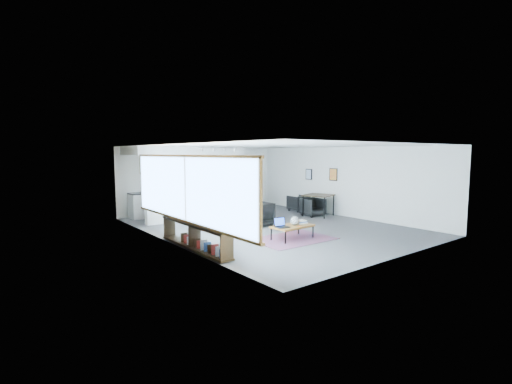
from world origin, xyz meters
TOP-DOWN VIEW (x-y plane):
  - room at (0.00, 0.00)m, footprint 7.02×9.02m
  - window at (-3.46, -0.90)m, footprint 0.10×5.95m
  - console at (-3.30, -1.05)m, footprint 0.35×3.00m
  - kitchenette at (-1.20, 3.71)m, footprint 4.20×1.96m
  - doorway at (2.30, 4.42)m, footprint 1.10×0.12m
  - track_light at (-0.59, 2.20)m, footprint 1.60×0.07m
  - wall_art_lower at (3.47, 0.40)m, footprint 0.03×0.38m
  - wall_art_upper at (3.47, 1.70)m, footprint 0.03×0.34m
  - kilim_rug at (-0.66, -1.71)m, footprint 2.24×1.55m
  - coffee_table at (-0.66, -1.71)m, footprint 1.21×0.69m
  - laptop at (-1.06, -1.68)m, footprint 0.38×0.32m
  - ceramic_pot at (-0.60, -1.73)m, footprint 0.25×0.25m
  - book_stack at (-0.28, -1.65)m, footprint 0.34×0.29m
  - coaster at (-0.62, -1.92)m, footprint 0.11×0.11m
  - armchair_left at (-1.52, 0.77)m, footprint 0.85×0.82m
  - armchair_right at (-0.20, 0.44)m, footprint 0.86×0.81m
  - floor_lamp at (-0.58, 0.68)m, footprint 0.58×0.58m
  - dining_table at (2.74, 0.47)m, footprint 1.22×1.22m
  - dining_chair_near at (2.57, 0.59)m, footprint 0.68×0.65m
  - dining_chair_far at (2.97, 1.78)m, footprint 0.63×0.59m
  - microwave at (-0.72, 4.15)m, footprint 0.58×0.35m

SIDE VIEW (x-z plane):
  - kilim_rug at x=-0.66m, z-range 0.00..0.01m
  - dining_chair_far at x=2.97m, z-range 0.00..0.61m
  - dining_chair_near at x=2.57m, z-range 0.00..0.64m
  - console at x=-3.30m, z-range -0.07..0.73m
  - coffee_table at x=-0.66m, z-range 0.16..0.55m
  - armchair_left at x=-1.52m, z-range 0.00..0.71m
  - coaster at x=-0.62m, z-range 0.39..0.39m
  - armchair_right at x=-0.20m, z-range 0.00..0.85m
  - book_stack at x=-0.28m, z-range 0.38..0.48m
  - laptop at x=-1.06m, z-range 0.33..0.59m
  - ceramic_pot at x=-0.60m, z-range 0.39..0.63m
  - dining_table at x=2.74m, z-range 0.34..1.15m
  - doorway at x=2.30m, z-range 0.00..2.15m
  - microwave at x=-0.72m, z-range 0.93..1.31m
  - room at x=0.00m, z-range -0.01..2.61m
  - kitchenette at x=-1.20m, z-range 0.08..2.68m
  - floor_lamp at x=-0.58m, z-range 0.59..2.21m
  - window at x=-3.46m, z-range 0.63..2.29m
  - wall_art_upper at x=3.47m, z-range 1.28..1.72m
  - wall_art_lower at x=3.47m, z-range 1.31..1.79m
  - track_light at x=-0.59m, z-range 2.45..2.60m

